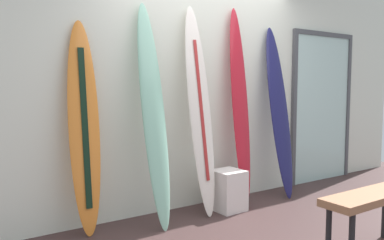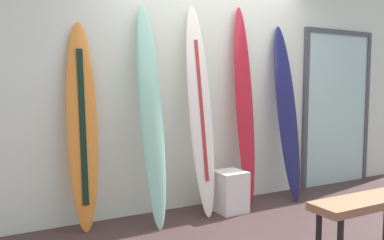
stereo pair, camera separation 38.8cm
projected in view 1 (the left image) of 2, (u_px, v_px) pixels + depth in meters
name	position (u px, v px, depth m)	size (l,w,h in m)	color
ground	(282.00, 239.00, 3.37)	(8.00, 8.00, 0.04)	#3E2A2A
wall_back	(199.00, 80.00, 4.32)	(7.20, 0.20, 2.80)	silver
surfboard_sunset	(84.00, 130.00, 3.38)	(0.29, 0.28, 1.91)	orange
surfboard_seafoam	(153.00, 113.00, 3.59)	(0.26, 0.56, 2.14)	#8BC4AC
surfboard_ivory	(200.00, 110.00, 3.93)	(0.27, 0.44, 2.17)	white
surfboard_crimson	(240.00, 106.00, 4.32)	(0.24, 0.31, 2.21)	#B51928
surfboard_navy	(279.00, 112.00, 4.58)	(0.29, 0.48, 2.05)	#1B1B4E
display_block_left	(228.00, 190.00, 4.09)	(0.32, 0.32, 0.43)	silver
glass_door	(322.00, 105.00, 5.36)	(1.22, 0.06, 2.07)	silver
bench	(371.00, 202.00, 3.03)	(0.96, 0.28, 0.48)	#956446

